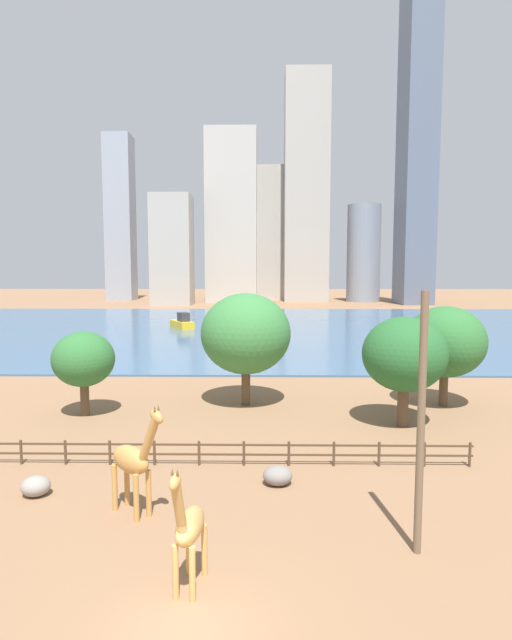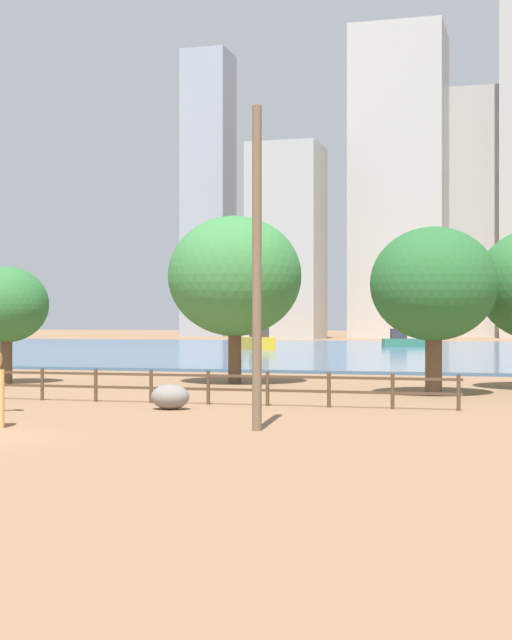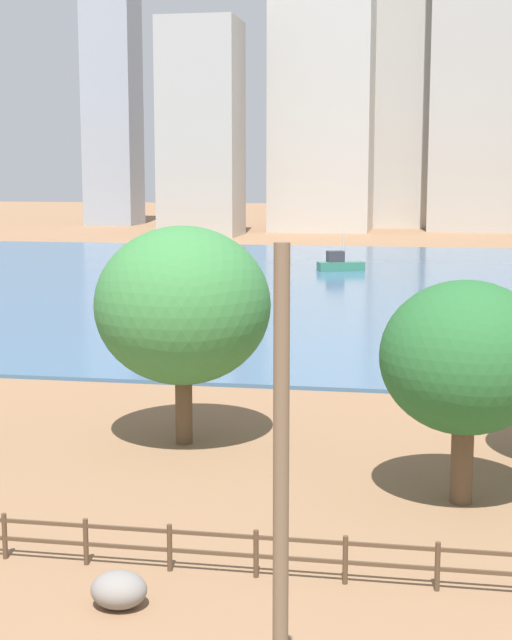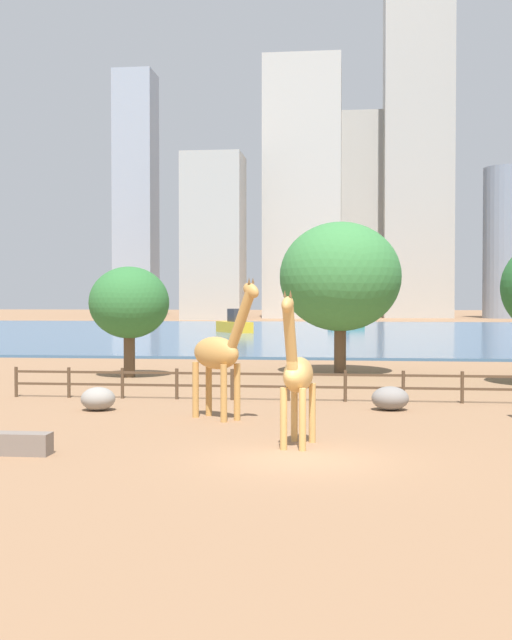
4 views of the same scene
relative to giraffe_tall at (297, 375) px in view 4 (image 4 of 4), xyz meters
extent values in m
plane|color=#8C6647|center=(0.22, 78.28, -2.07)|extent=(400.00, 400.00, 0.00)
cube|color=#3D6084|center=(0.22, 75.28, -1.97)|extent=(180.00, 86.00, 0.20)
cylinder|color=tan|center=(0.18, -0.56, -1.20)|extent=(0.23, 0.23, 1.75)
cylinder|color=tan|center=(-0.35, -0.48, -1.20)|extent=(0.23, 0.23, 1.75)
cylinder|color=tan|center=(0.40, 0.77, -1.20)|extent=(0.23, 0.23, 1.75)
cylinder|color=tan|center=(-0.14, 0.86, -1.20)|extent=(0.23, 0.23, 1.75)
ellipsoid|color=tan|center=(0.02, 0.15, -0.02)|extent=(1.07, 2.03, 1.01)
cylinder|color=tan|center=(-0.14, -0.88, 1.10)|extent=(0.45, 0.96, 1.93)
ellipsoid|color=tan|center=(-0.19, -1.19, 2.01)|extent=(0.42, 0.76, 0.59)
cone|color=brown|center=(-0.11, -1.20, 2.31)|extent=(0.11, 0.11, 0.18)
cone|color=brown|center=(-0.27, -1.17, 2.31)|extent=(0.11, 0.11, 0.18)
cylinder|color=#C18C47|center=(-2.39, 4.76, -1.08)|extent=(0.32, 0.32, 1.98)
cylinder|color=#C18C47|center=(-2.79, 4.29, -1.08)|extent=(0.32, 0.32, 1.98)
cylinder|color=#C18C47|center=(-3.56, 5.75, -1.08)|extent=(0.32, 0.32, 1.98)
cylinder|color=#C18C47|center=(-3.96, 5.29, -1.08)|extent=(0.32, 0.32, 1.98)
ellipsoid|color=#C18C47|center=(-3.18, 5.02, 0.25)|extent=(2.24, 2.08, 1.15)
cylinder|color=#C18C47|center=(-2.17, 4.17, 1.46)|extent=(1.23, 1.11, 2.12)
ellipsoid|color=#C18C47|center=(-1.79, 3.85, 2.44)|extent=(0.87, 0.81, 0.73)
cone|color=brown|center=(-1.74, 3.92, 2.77)|extent=(0.15, 0.15, 0.21)
cone|color=brown|center=(-1.85, 3.79, 2.77)|extent=(0.15, 0.15, 0.21)
ellipsoid|color=gray|center=(3.04, 7.92, -1.62)|extent=(1.41, 1.21, 0.91)
ellipsoid|color=gray|center=(-7.96, 6.59, -1.63)|extent=(1.30, 1.19, 0.89)
cube|color=#72665B|center=(-7.47, -2.00, -1.77)|extent=(1.80, 0.60, 0.60)
cylinder|color=#4C3826|center=(-12.78, 10.28, -1.42)|extent=(0.14, 0.14, 1.30)
cylinder|color=#4C3826|center=(-10.43, 10.28, -1.42)|extent=(0.14, 0.14, 1.30)
cylinder|color=#4C3826|center=(-8.07, 10.28, -1.42)|extent=(0.14, 0.14, 1.30)
cylinder|color=#4C3826|center=(-5.72, 10.28, -1.42)|extent=(0.14, 0.14, 1.30)
cylinder|color=#4C3826|center=(-3.37, 10.28, -1.42)|extent=(0.14, 0.14, 1.30)
cylinder|color=#4C3826|center=(-1.01, 10.28, -1.42)|extent=(0.14, 0.14, 1.30)
cylinder|color=#4C3826|center=(1.34, 10.28, -1.42)|extent=(0.14, 0.14, 1.30)
cylinder|color=#4C3826|center=(3.69, 10.28, -1.42)|extent=(0.14, 0.14, 1.30)
cylinder|color=#4C3826|center=(6.05, 10.28, -1.42)|extent=(0.14, 0.14, 1.30)
cube|color=#4C3826|center=(0.22, 10.28, -0.97)|extent=(26.10, 0.08, 0.10)
cube|color=#4C3826|center=(0.22, 10.28, -1.49)|extent=(26.10, 0.08, 0.10)
cylinder|color=brown|center=(-10.27, 19.28, -0.92)|extent=(0.61, 0.61, 2.31)
ellipsoid|color=#2D6B33|center=(-10.27, 19.28, 1.96)|extent=(4.30, 4.30, 3.87)
cylinder|color=brown|center=(1.01, 22.31, -0.70)|extent=(0.67, 0.67, 2.76)
ellipsoid|color=#387A3D|center=(1.01, 22.31, 3.40)|extent=(6.79, 6.79, 6.11)
cube|color=#337259|center=(1.26, 86.04, -1.40)|extent=(5.00, 3.26, 0.94)
cube|color=#333338|center=(0.71, 85.83, -0.37)|extent=(1.99, 1.66, 1.13)
cylinder|color=silver|center=(1.48, 86.12, 0.72)|extent=(0.15, 0.15, 3.30)
cube|color=gold|center=(-12.06, 72.19, -1.23)|extent=(5.19, 6.77, 1.29)
cube|color=#333338|center=(-11.66, 71.49, 0.19)|extent=(2.49, 2.79, 1.55)
cube|color=#ADA89E|center=(-25.56, 137.73, 14.57)|extent=(12.01, 11.05, 33.28)
cube|color=#ADA89E|center=(16.81, 159.17, 36.16)|extent=(14.86, 13.29, 76.46)
cylinder|color=gray|center=(36.28, 156.03, 14.18)|extent=(11.26, 11.26, 32.51)
cube|color=#B7B2A8|center=(-8.36, 154.07, 25.98)|extent=(16.66, 15.42, 56.10)
cube|color=#B7B2A8|center=(3.88, 166.49, 21.50)|extent=(16.91, 9.89, 47.15)
cube|color=#939EAD|center=(-48.79, 164.32, 26.90)|extent=(9.18, 9.33, 57.95)
camera|label=1|loc=(2.36, -15.01, 8.05)|focal=28.00mm
camera|label=2|loc=(15.79, -25.21, 1.15)|focal=55.00mm
camera|label=3|loc=(10.39, -13.87, 8.65)|focal=55.00mm
camera|label=4|loc=(1.42, -22.77, 2.17)|focal=45.00mm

